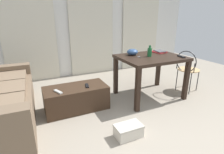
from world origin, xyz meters
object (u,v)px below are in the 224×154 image
shoebox (128,131)px  wire_chair (187,67)px  tv_remote_on_table (181,56)px  bottle_near (150,52)px  scissors (139,57)px  tv_remote_secondary (58,92)px  craft_table (151,62)px  tv_remote_primary (87,86)px  book_stack (159,52)px  coffee_table (76,98)px  bowl (132,52)px

shoebox → wire_chair: bearing=23.9°
tv_remote_on_table → shoebox: bearing=-146.1°
bottle_near → scissors: 0.21m
bottle_near → scissors: bottle_near is taller
shoebox → tv_remote_secondary: bearing=127.7°
craft_table → tv_remote_on_table: bearing=-32.0°
shoebox → bottle_near: bearing=44.2°
tv_remote_on_table → tv_remote_primary: bearing=178.5°
bottle_near → tv_remote_on_table: 0.55m
bottle_near → craft_table: bearing=-14.2°
bottle_near → tv_remote_on_table: (0.47, -0.28, -0.07)m
scissors → shoebox: size_ratio=0.34×
craft_table → shoebox: 1.42m
book_stack → coffee_table: bearing=-176.5°
bottle_near → scissors: (-0.20, 0.01, -0.08)m
bottle_near → book_stack: 0.43m
scissors → tv_remote_secondary: bearing=-179.7°
scissors → tv_remote_primary: (-0.94, 0.04, -0.38)m
tv_remote_on_table → tv_remote_primary: 1.69m
wire_chair → bowl: bowl is taller
tv_remote_primary → tv_remote_secondary: tv_remote_secondary is taller
bowl → tv_remote_primary: (-0.93, -0.18, -0.43)m
bowl → scissors: 0.22m
tv_remote_secondary → bowl: bearing=-13.5°
bottle_near → tv_remote_primary: bottle_near is taller
book_stack → shoebox: 1.83m
tv_remote_on_table → shoebox: tv_remote_on_table is taller
craft_table → bowl: 0.38m
shoebox → scissors: bearing=51.5°
bottle_near → bowl: size_ratio=0.97×
coffee_table → bowl: bearing=6.7°
tv_remote_on_table → tv_remote_secondary: tv_remote_on_table is taller
craft_table → book_stack: size_ratio=3.96×
bottle_near → tv_remote_primary: (-1.14, 0.05, -0.46)m
scissors → craft_table: bearing=-4.2°
wire_chair → tv_remote_on_table: bearing=-156.1°
scissors → tv_remote_primary: bearing=177.5°
wire_chair → tv_remote_secondary: wire_chair is taller
wire_chair → book_stack: (-0.45, 0.32, 0.28)m
wire_chair → tv_remote_on_table: size_ratio=4.73×
tv_remote_primary → shoebox: bearing=-64.7°
craft_table → bottle_near: size_ratio=5.77×
book_stack → tv_remote_on_table: bearing=-79.4°
tv_remote_primary → shoebox: size_ratio=0.49×
wire_chair → shoebox: size_ratio=2.40×
coffee_table → tv_remote_secondary: tv_remote_secondary is taller
coffee_table → tv_remote_secondary: (-0.28, -0.10, 0.20)m
book_stack → bowl: bearing=177.5°
bottle_near → scissors: size_ratio=1.66×
bowl → book_stack: bowl is taller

